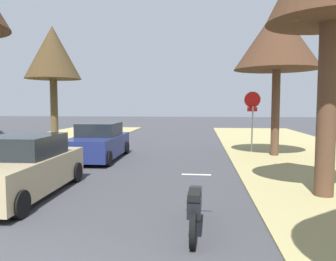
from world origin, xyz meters
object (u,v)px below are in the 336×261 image
object	(u,v)px
parked_sedan_tan	(22,168)
street_tree_left_mid_b	(53,54)
street_tree_right_mid_b	(277,39)
stop_sign_far	(252,108)
parked_sedan_navy	(99,143)
parked_motorcycle	(195,207)

from	to	relation	value
parked_sedan_tan	street_tree_left_mid_b	bearing A→B (deg)	109.69
street_tree_right_mid_b	street_tree_left_mid_b	bearing A→B (deg)	169.65
street_tree_right_mid_b	street_tree_left_mid_b	distance (m)	11.65
stop_sign_far	parked_sedan_tan	world-z (taller)	stop_sign_far
stop_sign_far	street_tree_right_mid_b	bearing A→B (deg)	-47.00
street_tree_right_mid_b	parked_sedan_navy	size ratio (longest dim) A/B	1.52
stop_sign_far	parked_sedan_tan	size ratio (longest dim) A/B	0.67
parked_sedan_navy	street_tree_left_mid_b	bearing A→B (deg)	135.09
street_tree_left_mid_b	parked_sedan_tan	xyz separation A→B (m)	(3.39, -9.48, -4.41)
street_tree_right_mid_b	parked_motorcycle	world-z (taller)	street_tree_right_mid_b
street_tree_right_mid_b	street_tree_left_mid_b	world-z (taller)	street_tree_right_mid_b
parked_sedan_tan	parked_sedan_navy	size ratio (longest dim) A/B	1.00
street_tree_right_mid_b	parked_sedan_tan	world-z (taller)	street_tree_right_mid_b
street_tree_right_mid_b	parked_motorcycle	size ratio (longest dim) A/B	3.28
street_tree_right_mid_b	parked_sedan_tan	size ratio (longest dim) A/B	1.52
parked_sedan_tan	parked_sedan_navy	world-z (taller)	same
stop_sign_far	parked_motorcycle	size ratio (longest dim) A/B	1.45
stop_sign_far	parked_sedan_navy	bearing A→B (deg)	-160.22
parked_sedan_navy	parked_motorcycle	bearing A→B (deg)	-61.42
street_tree_right_mid_b	parked_sedan_navy	bearing A→B (deg)	-168.91
street_tree_left_mid_b	stop_sign_far	bearing A→B (deg)	-6.13
street_tree_right_mid_b	parked_sedan_tan	bearing A→B (deg)	-137.52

